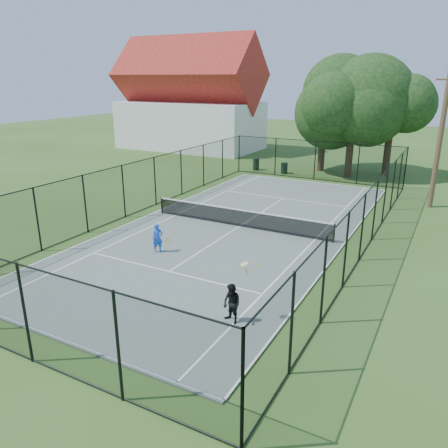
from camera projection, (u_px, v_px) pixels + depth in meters
The scene contains 13 objects.
ground at pixel (239, 228), 23.04m from camera, with size 120.00×120.00×0.00m, color #324C1A.
tennis_court at pixel (239, 227), 23.03m from camera, with size 11.00×24.00×0.06m, color #55645F.
tennis_net at pixel (239, 217), 22.85m from camera, with size 10.08×0.08×0.95m.
fence at pixel (240, 200), 22.56m from camera, with size 13.10×26.10×3.00m.
tree_near_left at pixel (325, 105), 35.46m from camera, with size 6.77×6.77×8.82m.
tree_near_mid at pixel (354, 102), 33.03m from camera, with size 7.16×7.16×9.36m.
tree_near_right at pixel (392, 113), 34.11m from camera, with size 5.57×5.57×7.69m.
building at pixel (190, 103), 47.46m from camera, with size 15.30×8.15×11.87m.
trash_bin_left at pixel (256, 164), 37.26m from camera, with size 0.58×0.58×1.01m.
trash_bin_right at pixel (284, 168), 35.95m from camera, with size 0.58×0.58×0.88m.
utility_pole at pixel (440, 139), 25.39m from camera, with size 1.40×0.30×8.15m.
player_blue at pixel (158, 238), 19.50m from camera, with size 0.85×0.57×1.31m.
player_black at pixel (232, 304), 13.82m from camera, with size 0.99×0.92×2.02m.
Camera 1 is at (9.61, -19.55, 7.52)m, focal length 35.00 mm.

